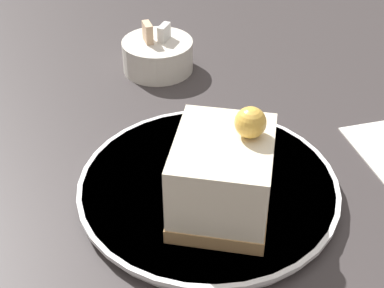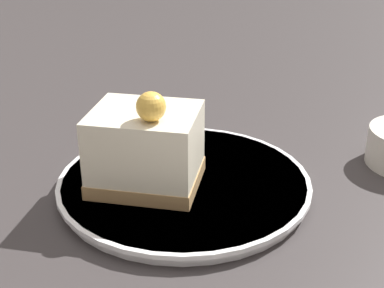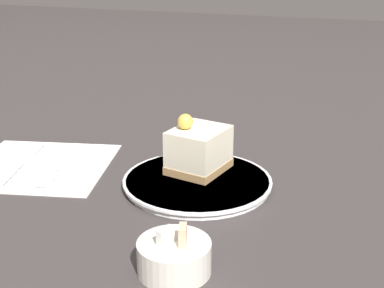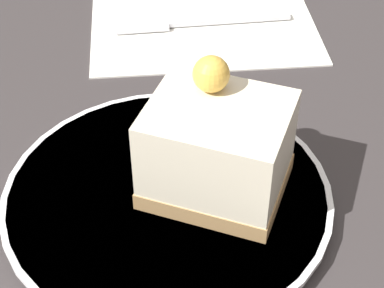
# 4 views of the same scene
# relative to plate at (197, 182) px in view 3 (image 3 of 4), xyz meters

# --- Properties ---
(ground_plane) EXTENTS (4.00, 4.00, 0.00)m
(ground_plane) POSITION_rel_plate_xyz_m (0.03, -0.02, -0.01)
(ground_plane) COLOR #383333
(plate) EXTENTS (0.22, 0.22, 0.01)m
(plate) POSITION_rel_plate_xyz_m (0.00, 0.00, 0.00)
(plate) COLOR white
(plate) RESTS_ON ground_plane
(cake_slice) EXTENTS (0.09, 0.10, 0.09)m
(cake_slice) POSITION_rel_plate_xyz_m (0.01, -0.03, 0.04)
(cake_slice) COLOR #AD8451
(cake_slice) RESTS_ON plate
(napkin) EXTENTS (0.26, 0.26, 0.00)m
(napkin) POSITION_rel_plate_xyz_m (0.26, 0.01, -0.01)
(napkin) COLOR white
(napkin) RESTS_ON ground_plane
(fork) EXTENTS (0.06, 0.16, 0.00)m
(fork) POSITION_rel_plate_xyz_m (0.23, 0.02, -0.00)
(fork) COLOR silver
(fork) RESTS_ON napkin
(knife) EXTENTS (0.06, 0.17, 0.00)m
(knife) POSITION_rel_plate_xyz_m (0.30, 0.01, -0.00)
(knife) COLOR silver
(knife) RESTS_ON napkin
(sugar_bowl) EXTENTS (0.08, 0.08, 0.06)m
(sugar_bowl) POSITION_rel_plate_xyz_m (-0.05, 0.21, 0.01)
(sugar_bowl) COLOR silver
(sugar_bowl) RESTS_ON ground_plane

